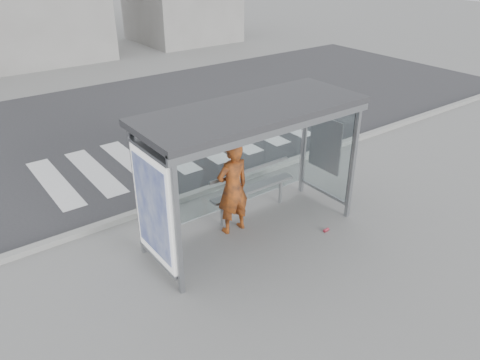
% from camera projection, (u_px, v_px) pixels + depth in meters
% --- Properties ---
extents(ground, '(80.00, 80.00, 0.00)m').
position_uv_depth(ground, '(251.00, 233.00, 9.32)').
color(ground, slate).
rests_on(ground, ground).
extents(road, '(30.00, 10.00, 0.01)m').
position_uv_depth(road, '(111.00, 130.00, 14.31)').
color(road, '#2C2C2E').
rests_on(road, ground).
extents(curb, '(30.00, 0.18, 0.12)m').
position_uv_depth(curb, '(199.00, 192.00, 10.69)').
color(curb, gray).
rests_on(curb, ground).
extents(crosswalk, '(7.55, 3.00, 0.00)m').
position_uv_depth(crosswalk, '(181.00, 148.00, 13.06)').
color(crosswalk, silver).
rests_on(crosswalk, ground).
extents(bus_shelter, '(4.25, 1.65, 2.62)m').
position_uv_depth(bus_shelter, '(234.00, 145.00, 8.26)').
color(bus_shelter, gray).
rests_on(bus_shelter, ground).
extents(building_center, '(8.00, 5.00, 5.00)m').
position_uv_depth(building_center, '(7.00, 6.00, 21.00)').
color(building_center, gray).
rests_on(building_center, ground).
extents(person, '(0.70, 0.47, 1.91)m').
position_uv_depth(person, '(233.00, 188.00, 8.99)').
color(person, orange).
rests_on(person, ground).
extents(bench, '(2.00, 0.24, 1.03)m').
position_uv_depth(bench, '(252.00, 188.00, 9.71)').
color(bench, gray).
rests_on(bench, ground).
extents(soda_can, '(0.12, 0.07, 0.07)m').
position_uv_depth(soda_can, '(326.00, 230.00, 9.35)').
color(soda_can, '#DA4053').
rests_on(soda_can, ground).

